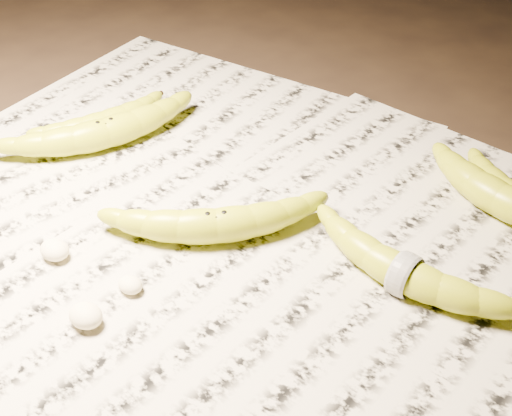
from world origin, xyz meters
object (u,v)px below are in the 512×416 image
Objects in this scene: banana_upper_b at (502,197)px; banana_left_b at (104,120)px; banana_left_a at (105,130)px; banana_taped at (405,272)px; banana_center at (216,223)px.

banana_left_b is at bearing -151.03° from banana_upper_b.
banana_left_a is at bearing -111.22° from banana_left_b.
banana_upper_b is (0.02, 0.18, 0.00)m from banana_taped.
banana_center reaches higher than banana_left_b.
banana_left_a reaches higher than banana_center.
banana_left_a is 0.04m from banana_left_b.
banana_left_a reaches higher than banana_left_b.
banana_left_b is 0.73× the size of banana_taped.
banana_upper_b is at bearing 82.73° from banana_taped.
banana_left_a is 0.24m from banana_center.
banana_left_b is 0.82× the size of banana_upper_b.
banana_left_b is 0.46m from banana_taped.
banana_center is 1.09× the size of banana_upper_b.
banana_left_a is 1.08× the size of banana_center.
banana_left_a is at bearing -147.53° from banana_upper_b.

